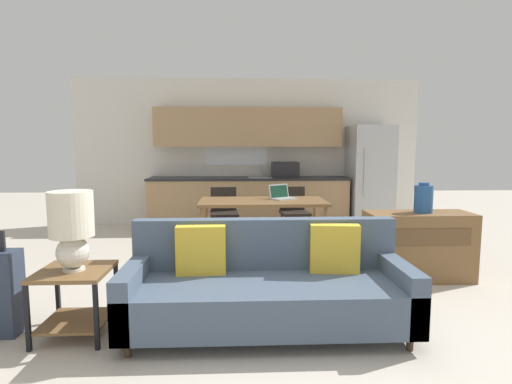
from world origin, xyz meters
The scene contains 13 objects.
ground_plane centered at (0.00, 0.00, 0.00)m, with size 20.00×20.00×0.00m, color beige.
wall_back centered at (0.00, 4.63, 1.35)m, with size 6.40×0.07×2.70m.
kitchen_counter centered at (0.01, 4.33, 0.84)m, with size 3.58×0.65×2.15m.
refrigerator centered at (2.20, 4.22, 0.91)m, with size 0.73×0.75×1.83m.
dining_table centered at (0.14, 2.42, 0.67)m, with size 1.69×0.83×0.73m.
couch centered at (0.04, 0.17, 0.33)m, with size 2.20×0.80×0.85m.
side_table centered at (-1.44, 0.11, 0.35)m, with size 0.52×0.52×0.52m.
table_lamp centered at (-1.43, 0.09, 0.87)m, with size 0.32×0.32×0.60m.
credenza centered at (1.78, 1.29, 0.37)m, with size 1.13×0.46×0.74m.
vase centered at (1.82, 1.30, 0.89)m, with size 0.20×0.20×0.33m.
dining_chair_far_left centered at (-0.41, 3.15, 0.48)m, with size 0.45×0.45×0.83m.
dining_chair_far_right centered at (0.68, 3.17, 0.48)m, with size 0.46×0.46×0.83m.
laptop centered at (0.42, 2.54, 0.78)m, with size 0.41×0.38×0.20m.
Camera 1 is at (-0.18, -2.90, 1.45)m, focal length 28.00 mm.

